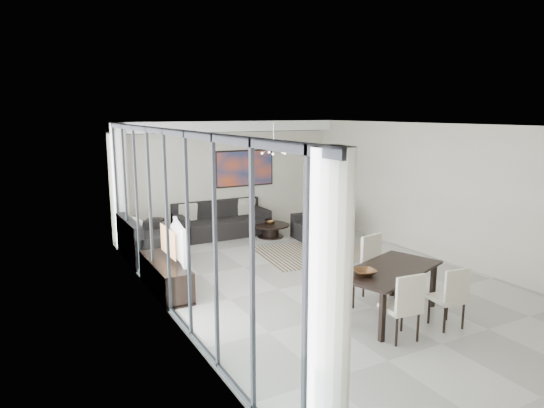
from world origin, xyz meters
TOP-DOWN VIEW (x-y plane):
  - room_shell at (0.46, 0.00)m, footprint 6.00×9.00m
  - window_wall at (-2.86, 0.00)m, footprint 0.37×8.95m
  - soffit at (0.00, 4.30)m, footprint 5.98×0.40m
  - painting at (0.50, 4.47)m, footprint 1.68×0.04m
  - chandelier at (0.30, 2.50)m, footprint 0.66×0.66m
  - rug at (0.89, 1.59)m, footprint 2.65×2.15m
  - coffee_table at (0.67, 3.33)m, footprint 0.94×0.94m
  - bowl_coffee at (0.68, 3.37)m, footprint 0.27×0.27m
  - sofa_main at (-0.37, 4.07)m, footprint 2.38×0.97m
  - loveseat at (-2.55, 3.05)m, footprint 1.00×1.77m
  - armchair at (1.59, 2.60)m, footprint 1.01×1.06m
  - side_table at (-2.05, 4.15)m, footprint 0.43×0.43m
  - tv_console at (-2.76, 0.88)m, footprint 0.50×1.76m
  - television at (-2.60, 0.87)m, footprint 0.34×1.17m
  - dining_table at (-0.02, -1.80)m, footprint 2.06×1.50m
  - dining_chair_sw at (-0.41, -2.56)m, footprint 0.50×0.50m
  - dining_chair_se at (0.47, -2.59)m, footprint 0.48×0.48m
  - dining_chair_nw at (-0.41, -1.02)m, footprint 0.51×0.51m
  - dining_chair_ne at (0.36, -1.05)m, footprint 0.57×0.57m
  - bowl_dining at (-0.55, -1.86)m, footprint 0.38×0.38m

SIDE VIEW (x-z plane):
  - rug at x=0.89m, z-range 0.00..0.01m
  - coffee_table at x=0.67m, z-range 0.02..0.35m
  - tv_console at x=-2.76m, z-range 0.00..0.55m
  - armchair at x=1.59m, z-range -0.13..0.70m
  - sofa_main at x=-0.37m, z-range -0.14..0.73m
  - loveseat at x=-2.55m, z-range -0.14..0.74m
  - bowl_coffee at x=0.68m, z-range 0.33..0.41m
  - side_table at x=-2.05m, z-range 0.11..0.70m
  - dining_chair_nw at x=-0.41m, z-range 0.07..0.99m
  - dining_chair_se at x=0.47m, z-range 0.07..1.01m
  - dining_chair_sw at x=-0.41m, z-range 0.07..1.06m
  - dining_chair_ne at x=0.36m, z-range 0.08..1.15m
  - dining_table at x=-0.02m, z-range 0.30..1.07m
  - bowl_dining at x=-0.55m, z-range 0.77..0.85m
  - television at x=-2.60m, z-range 0.55..1.22m
  - room_shell at x=0.46m, z-range 0.00..2.90m
  - window_wall at x=-2.86m, z-range 0.02..2.92m
  - painting at x=0.50m, z-range 1.16..2.14m
  - chandelier at x=0.30m, z-range 2.00..2.71m
  - soffit at x=0.00m, z-range 2.64..2.90m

